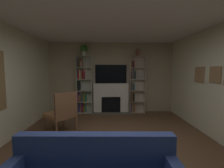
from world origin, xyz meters
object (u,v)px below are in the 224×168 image
bookshelf_left (83,86)px  coffee_table (98,148)px  fireplace (111,97)px  potted_plant (84,49)px  armchair (62,112)px  vase_with_flowers (138,52)px  bookshelf_right (135,86)px  tv (111,74)px

bookshelf_left → coffee_table: size_ratio=2.17×
fireplace → coffee_table: bearing=-94.5°
bookshelf_left → potted_plant: 1.37m
potted_plant → armchair: 2.65m
armchair → bookshelf_left: bearing=82.8°
vase_with_flowers → armchair: vase_with_flowers is taller
vase_with_flowers → coffee_table: size_ratio=0.45×
bookshelf_left → potted_plant: potted_plant is taller
coffee_table → bookshelf_right: bearing=70.8°
tv → coffee_table: bearing=-94.4°
bookshelf_right → coffee_table: 3.71m
coffee_table → vase_with_flowers: bearing=69.5°
bookshelf_right → tv: bearing=175.9°
tv → bookshelf_left: (-1.06, -0.07, -0.45)m
bookshelf_right → coffee_table: size_ratio=2.17×
fireplace → armchair: size_ratio=1.32×
tv → coffee_table: (-0.27, -3.51, -1.12)m
fireplace → bookshelf_left: size_ratio=0.66×
tv → coffee_table: 3.70m
fireplace → tv: tv is taller
vase_with_flowers → armchair: (-2.30, -1.86, -1.74)m
bookshelf_right → potted_plant: (-1.93, -0.05, 1.36)m
tv → vase_with_flowers: vase_with_flowers is taller
tv → fireplace: bearing=-90.0°
fireplace → bookshelf_left: bookshelf_left is taller
bookshelf_right → coffee_table: bookshelf_right is taller
vase_with_flowers → bookshelf_left: bearing=178.6°
bookshelf_left → armchair: size_ratio=2.00×
tv → vase_with_flowers: bearing=-6.9°
bookshelf_left → armchair: (-0.24, -1.91, -0.48)m
bookshelf_left → vase_with_flowers: 2.41m
coffee_table → tv: bearing=85.6°
tv → bookshelf_right: bookshelf_right is taller
bookshelf_right → fireplace: bearing=-179.2°
fireplace → bookshelf_right: bookshelf_right is taller
bookshelf_right → potted_plant: potted_plant is taller
vase_with_flowers → coffee_table: 4.10m
bookshelf_right → bookshelf_left: bearing=-179.9°
fireplace → bookshelf_right: 1.03m
tv → bookshelf_right: size_ratio=0.55×
fireplace → coffee_table: fireplace is taller
coffee_table → bookshelf_left: bearing=102.9°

